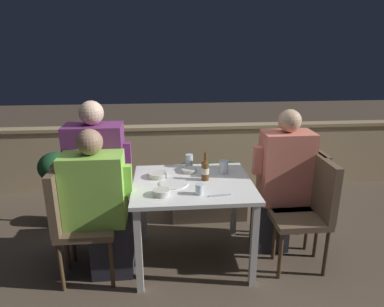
{
  "coord_description": "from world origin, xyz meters",
  "views": [
    {
      "loc": [
        -0.23,
        -2.53,
        1.79
      ],
      "look_at": [
        0.0,
        0.06,
        0.94
      ],
      "focal_mm": 32.0,
      "sensor_mm": 36.0,
      "label": 1
    }
  ],
  "objects_px": {
    "chair_right_near": "(310,203)",
    "chair_right_far": "(302,190)",
    "potted_plant": "(57,181)",
    "chair_left_near": "(74,213)",
    "person_green_blouse": "(100,206)",
    "beer_bottle": "(205,170)",
    "person_coral_top": "(281,182)",
    "chair_left_far": "(78,198)",
    "person_purple_stripe": "(101,183)"
  },
  "relations": [
    {
      "from": "person_purple_stripe",
      "to": "person_coral_top",
      "type": "xyz_separation_m",
      "value": [
        1.52,
        -0.01,
        -0.05
      ]
    },
    {
      "from": "person_green_blouse",
      "to": "chair_left_far",
      "type": "relative_size",
      "value": 1.3
    },
    {
      "from": "person_coral_top",
      "to": "beer_bottle",
      "type": "relative_size",
      "value": 5.47
    },
    {
      "from": "potted_plant",
      "to": "chair_left_near",
      "type": "bearing_deg",
      "value": -66.3
    },
    {
      "from": "potted_plant",
      "to": "chair_right_near",
      "type": "bearing_deg",
      "value": -21.09
    },
    {
      "from": "chair_left_far",
      "to": "person_coral_top",
      "type": "bearing_deg",
      "value": -0.27
    },
    {
      "from": "chair_left_near",
      "to": "potted_plant",
      "type": "bearing_deg",
      "value": 113.7
    },
    {
      "from": "person_coral_top",
      "to": "person_purple_stripe",
      "type": "bearing_deg",
      "value": 179.7
    },
    {
      "from": "person_green_blouse",
      "to": "chair_right_near",
      "type": "bearing_deg",
      "value": -0.17
    },
    {
      "from": "chair_left_near",
      "to": "chair_right_near",
      "type": "xyz_separation_m",
      "value": [
        1.87,
        -0.0,
        0.0
      ]
    },
    {
      "from": "chair_left_far",
      "to": "chair_right_far",
      "type": "distance_m",
      "value": 1.92
    },
    {
      "from": "person_green_blouse",
      "to": "chair_left_far",
      "type": "distance_m",
      "value": 0.34
    },
    {
      "from": "chair_left_far",
      "to": "person_coral_top",
      "type": "relative_size",
      "value": 0.73
    },
    {
      "from": "person_purple_stripe",
      "to": "potted_plant",
      "type": "height_order",
      "value": "person_purple_stripe"
    },
    {
      "from": "chair_left_far",
      "to": "person_purple_stripe",
      "type": "height_order",
      "value": "person_purple_stripe"
    },
    {
      "from": "chair_left_far",
      "to": "chair_right_far",
      "type": "relative_size",
      "value": 1.0
    },
    {
      "from": "chair_left_near",
      "to": "potted_plant",
      "type": "xyz_separation_m",
      "value": [
        -0.38,
        0.86,
        -0.09
      ]
    },
    {
      "from": "person_purple_stripe",
      "to": "beer_bottle",
      "type": "height_order",
      "value": "person_purple_stripe"
    },
    {
      "from": "person_purple_stripe",
      "to": "beer_bottle",
      "type": "relative_size",
      "value": 5.86
    },
    {
      "from": "chair_left_far",
      "to": "person_coral_top",
      "type": "height_order",
      "value": "person_coral_top"
    },
    {
      "from": "person_green_blouse",
      "to": "beer_bottle",
      "type": "height_order",
      "value": "person_green_blouse"
    },
    {
      "from": "chair_right_far",
      "to": "potted_plant",
      "type": "distance_m",
      "value": 2.36
    },
    {
      "from": "beer_bottle",
      "to": "potted_plant",
      "type": "distance_m",
      "value": 1.61
    },
    {
      "from": "chair_right_far",
      "to": "potted_plant",
      "type": "xyz_separation_m",
      "value": [
        -2.28,
        0.61,
        -0.09
      ]
    },
    {
      "from": "chair_right_near",
      "to": "beer_bottle",
      "type": "height_order",
      "value": "beer_bottle"
    },
    {
      "from": "chair_left_near",
      "to": "person_coral_top",
      "type": "xyz_separation_m",
      "value": [
        1.7,
        0.25,
        0.09
      ]
    },
    {
      "from": "chair_right_near",
      "to": "person_coral_top",
      "type": "bearing_deg",
      "value": 123.34
    },
    {
      "from": "person_coral_top",
      "to": "chair_left_far",
      "type": "bearing_deg",
      "value": 179.73
    },
    {
      "from": "chair_right_far",
      "to": "person_green_blouse",
      "type": "bearing_deg",
      "value": -171.69
    },
    {
      "from": "chair_left_far",
      "to": "person_purple_stripe",
      "type": "xyz_separation_m",
      "value": [
        0.2,
        0.0,
        0.13
      ]
    },
    {
      "from": "person_coral_top",
      "to": "potted_plant",
      "type": "distance_m",
      "value": 2.18
    },
    {
      "from": "chair_left_near",
      "to": "chair_right_near",
      "type": "bearing_deg",
      "value": -0.15
    },
    {
      "from": "chair_right_far",
      "to": "person_coral_top",
      "type": "xyz_separation_m",
      "value": [
        -0.2,
        0.0,
        0.09
      ]
    },
    {
      "from": "chair_right_near",
      "to": "person_coral_top",
      "type": "height_order",
      "value": "person_coral_top"
    },
    {
      "from": "person_coral_top",
      "to": "potted_plant",
      "type": "bearing_deg",
      "value": 163.57
    },
    {
      "from": "chair_left_near",
      "to": "person_green_blouse",
      "type": "relative_size",
      "value": 0.77
    },
    {
      "from": "person_coral_top",
      "to": "chair_right_near",
      "type": "bearing_deg",
      "value": -56.66
    },
    {
      "from": "potted_plant",
      "to": "person_purple_stripe",
      "type": "bearing_deg",
      "value": -47.44
    },
    {
      "from": "person_green_blouse",
      "to": "potted_plant",
      "type": "height_order",
      "value": "person_green_blouse"
    },
    {
      "from": "person_green_blouse",
      "to": "person_purple_stripe",
      "type": "distance_m",
      "value": 0.27
    },
    {
      "from": "chair_right_near",
      "to": "chair_right_far",
      "type": "relative_size",
      "value": 1.0
    },
    {
      "from": "chair_left_far",
      "to": "person_green_blouse",
      "type": "bearing_deg",
      "value": -48.71
    },
    {
      "from": "person_green_blouse",
      "to": "potted_plant",
      "type": "xyz_separation_m",
      "value": [
        -0.58,
        0.86,
        -0.13
      ]
    },
    {
      "from": "chair_right_near",
      "to": "beer_bottle",
      "type": "relative_size",
      "value": 3.96
    },
    {
      "from": "chair_right_near",
      "to": "potted_plant",
      "type": "distance_m",
      "value": 2.41
    },
    {
      "from": "chair_left_near",
      "to": "person_purple_stripe",
      "type": "bearing_deg",
      "value": 55.31
    },
    {
      "from": "chair_left_near",
      "to": "person_green_blouse",
      "type": "distance_m",
      "value": 0.21
    },
    {
      "from": "person_coral_top",
      "to": "potted_plant",
      "type": "xyz_separation_m",
      "value": [
        -2.08,
        0.61,
        -0.17
      ]
    },
    {
      "from": "potted_plant",
      "to": "chair_left_far",
      "type": "bearing_deg",
      "value": -59.47
    },
    {
      "from": "chair_left_far",
      "to": "person_coral_top",
      "type": "xyz_separation_m",
      "value": [
        1.72,
        -0.01,
        0.09
      ]
    }
  ]
}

